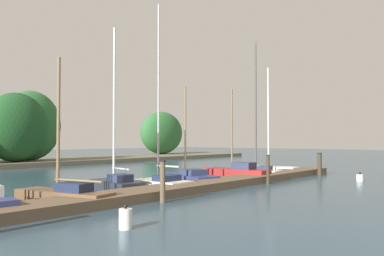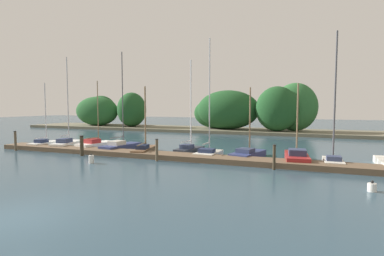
{
  "view_description": "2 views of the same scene",
  "coord_description": "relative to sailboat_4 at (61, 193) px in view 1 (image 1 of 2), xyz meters",
  "views": [
    {
      "loc": [
        -10.49,
        1.02,
        2.21
      ],
      "look_at": [
        5.06,
        14.17,
        2.81
      ],
      "focal_mm": 37.04,
      "sensor_mm": 36.0,
      "label": 1
    },
    {
      "loc": [
        9.02,
        -6.97,
        3.69
      ],
      "look_at": [
        1.1,
        13.1,
        2.09
      ],
      "focal_mm": 28.66,
      "sensor_mm": 36.0,
      "label": 2
    }
  ],
  "objects": [
    {
      "name": "mooring_piling_3",
      "position": [
        9.93,
        -2.5,
        0.39
      ],
      "size": [
        0.19,
        0.19,
        1.46
      ],
      "color": "#3D3323",
      "rests_on": "ground"
    },
    {
      "name": "sailboat_6",
      "position": [
        5.08,
        0.23,
        0.01
      ],
      "size": [
        1.44,
        2.95,
        8.39
      ],
      "rotation": [
        0.0,
        0.0,
        1.55
      ],
      "color": "silver",
      "rests_on": "ground"
    },
    {
      "name": "sailboat_5",
      "position": [
        3.26,
        1.14,
        0.04
      ],
      "size": [
        1.54,
        3.17,
        7.1
      ],
      "rotation": [
        0.0,
        0.0,
        1.4
      ],
      "color": "#232833",
      "rests_on": "ground"
    },
    {
      "name": "mooring_piling_2",
      "position": [
        2.39,
        -2.56,
        0.4
      ],
      "size": [
        0.22,
        0.22,
        1.48
      ],
      "color": "brown",
      "rests_on": "ground"
    },
    {
      "name": "sailboat_4",
      "position": [
        0.0,
        0.0,
        0.0
      ],
      "size": [
        1.81,
        4.1,
        5.12
      ],
      "rotation": [
        0.0,
        0.0,
        1.8
      ],
      "color": "brown",
      "rests_on": "ground"
    },
    {
      "name": "mooring_piling_4",
      "position": [
        16.19,
        -2.57,
        0.36
      ],
      "size": [
        0.3,
        0.3,
        1.4
      ],
      "color": "#3D3323",
      "rests_on": "ground"
    },
    {
      "name": "dock_pier",
      "position": [
        2.89,
        -1.32,
        -0.17
      ],
      "size": [
        30.61,
        1.8,
        0.35
      ],
      "color": "brown",
      "rests_on": "ground"
    },
    {
      "name": "sailboat_7",
      "position": [
        7.78,
        0.97,
        -0.04
      ],
      "size": [
        2.11,
        3.86,
        4.94
      ],
      "rotation": [
        0.0,
        0.0,
        1.34
      ],
      "color": "navy",
      "rests_on": "ground"
    },
    {
      "name": "channel_buoy_0",
      "position": [
        -1.14,
        -4.75,
        -0.08
      ],
      "size": [
        0.33,
        0.33,
        0.62
      ],
      "color": "white",
      "rests_on": "ground"
    },
    {
      "name": "sailboat_10",
      "position": [
        16.26,
        0.92,
        0.01
      ],
      "size": [
        1.17,
        3.87,
        7.12
      ],
      "rotation": [
        0.0,
        0.0,
        1.57
      ],
      "color": "silver",
      "rests_on": "ground"
    },
    {
      "name": "sailboat_9",
      "position": [
        13.15,
        0.0,
        0.13
      ],
      "size": [
        1.18,
        2.83,
        8.13
      ],
      "rotation": [
        0.0,
        0.0,
        1.61
      ],
      "color": "silver",
      "rests_on": "ground"
    },
    {
      "name": "channel_buoy_1",
      "position": [
        14.36,
        -5.53,
        -0.16
      ],
      "size": [
        0.36,
        0.36,
        0.48
      ],
      "color": "white",
      "rests_on": "ground"
    },
    {
      "name": "sailboat_8",
      "position": [
        11.02,
        0.23,
        0.03
      ],
      "size": [
        1.77,
        4.02,
        5.09
      ],
      "rotation": [
        0.0,
        0.0,
        1.68
      ],
      "color": "maroon",
      "rests_on": "ground"
    }
  ]
}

